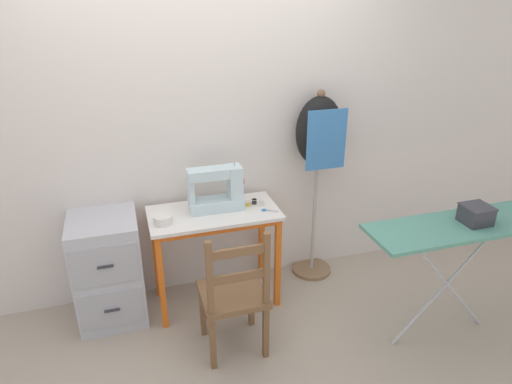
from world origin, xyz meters
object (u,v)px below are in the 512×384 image
thread_spool_far_edge (262,203)px  ironing_board (458,231)px  filing_cabinet (109,269)px  sewing_machine (219,190)px  scissors (267,210)px  wooden_chair (234,295)px  fabric_bowl (163,220)px  thread_spool_near_machine (248,204)px  dress_form (319,142)px  storage_box (476,214)px  thread_spool_mid_table (254,202)px

thread_spool_far_edge → ironing_board: 1.29m
filing_cabinet → sewing_machine: bearing=-0.8°
scissors → wooden_chair: 0.66m
fabric_bowl → filing_cabinet: size_ratio=0.16×
thread_spool_near_machine → fabric_bowl: bearing=-171.2°
ironing_board → fabric_bowl: bearing=156.9°
fabric_bowl → filing_cabinet: bearing=163.0°
scissors → dress_form: size_ratio=0.07×
fabric_bowl → ironing_board: 1.87m
thread_spool_near_machine → thread_spool_far_edge: size_ratio=1.07×
filing_cabinet → thread_spool_near_machine: bearing=-1.4°
thread_spool_near_machine → filing_cabinet: thread_spool_near_machine is taller
filing_cabinet → ironing_board: bearing=-22.0°
sewing_machine → storage_box: bearing=-31.0°
storage_box → ironing_board: bearing=173.7°
scissors → wooden_chair: (-0.36, -0.44, -0.33)m
scissors → wooden_chair: wooden_chair is taller
sewing_machine → storage_box: 1.66m
thread_spool_near_machine → filing_cabinet: bearing=178.6°
thread_spool_far_edge → wooden_chair: wooden_chair is taller
fabric_bowl → dress_form: (1.20, 0.22, 0.35)m
wooden_chair → storage_box: (1.47, -0.28, 0.49)m
fabric_bowl → scissors: (0.72, -0.02, -0.03)m
thread_spool_mid_table → storage_box: 1.45m
scissors → dress_form: bearing=27.0°
fabric_bowl → thread_spool_near_machine: 0.62m
fabric_bowl → filing_cabinet: 0.56m
filing_cabinet → dress_form: dress_form is taller
storage_box → filing_cabinet: bearing=158.7°
scissors → thread_spool_mid_table: bearing=112.5°
scissors → dress_form: (0.48, 0.24, 0.38)m
wooden_chair → filing_cabinet: bearing=142.2°
thread_spool_far_edge → ironing_board: size_ratio=0.03×
ironing_board → wooden_chair: bearing=168.7°
sewing_machine → fabric_bowl: (-0.40, -0.11, -0.12)m
scissors → filing_cabinet: 1.17m
thread_spool_mid_table → dress_form: dress_form is taller
fabric_bowl → thread_spool_mid_table: size_ratio=2.86×
scissors → storage_box: (1.11, -0.72, 0.16)m
thread_spool_near_machine → sewing_machine: bearing=176.3°
thread_spool_far_edge → storage_box: (1.12, -0.82, 0.14)m
dress_form → storage_box: (0.63, -0.97, -0.23)m
filing_cabinet → storage_box: bearing=-21.3°
storage_box → thread_spool_near_machine: bearing=145.3°
sewing_machine → ironing_board: sewing_machine is taller
ironing_board → sewing_machine: bearing=147.4°
scissors → thread_spool_near_machine: 0.16m
scissors → thread_spool_far_edge: 0.09m
scissors → ironing_board: size_ratio=0.10×
thread_spool_mid_table → scissors: bearing=-67.5°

